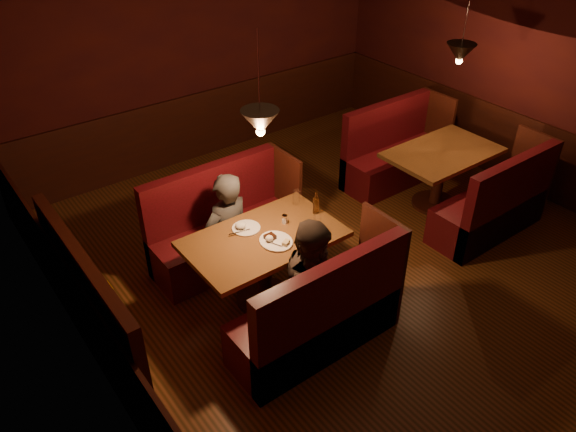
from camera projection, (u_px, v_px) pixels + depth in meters
room at (348, 193)px, 5.76m from camera, size 6.02×7.02×2.92m
main_table at (265, 251)px, 5.63m from camera, size 1.54×0.94×1.08m
main_bench_far at (223, 232)px, 6.37m from camera, size 1.70×0.61×1.16m
main_bench_near at (322, 320)px, 5.21m from camera, size 1.70×0.61×1.16m
second_table at (441, 165)px, 7.19m from camera, size 1.43×0.91×0.80m
second_bench_far at (393, 156)px, 7.90m from camera, size 1.58×0.59×1.13m
second_bench_near at (495, 209)px, 6.77m from camera, size 1.58×0.59×1.13m
diner_a at (226, 213)px, 5.88m from camera, size 0.64×0.46×1.63m
diner_b at (315, 265)px, 5.17m from camera, size 0.95×0.84×1.63m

